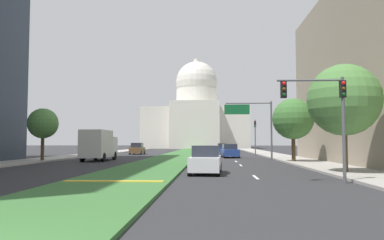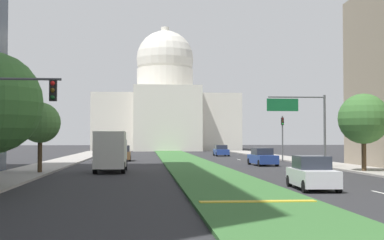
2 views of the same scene
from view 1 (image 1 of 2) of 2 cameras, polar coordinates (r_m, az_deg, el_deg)
ground_plane at (r=61.43m, az=-1.32°, el=-5.21°), size 260.00×260.00×0.00m
grass_median at (r=55.88m, az=-1.75°, el=-5.33°), size 5.26×100.18×0.14m
median_curb_nose at (r=18.05m, az=-11.92°, el=-9.18°), size 4.74×0.50×0.04m
lane_dashes_right at (r=40.47m, az=6.55°, el=-6.16°), size 0.16×42.03×0.01m
sidewalk_left at (r=53.31m, az=-17.01°, el=-5.27°), size 4.00×100.18×0.15m
sidewalk_right at (r=50.93m, az=13.17°, el=-5.43°), size 4.00×100.18×0.15m
capitol_building at (r=116.41m, az=0.70°, el=0.24°), size 31.29×29.37×28.24m
traffic_light_near_right at (r=19.39m, az=19.85°, el=2.12°), size 3.34×0.35×5.20m
traffic_light_far_right at (r=55.39m, az=9.68°, el=-1.94°), size 0.28×0.35×5.20m
overhead_guide_sign at (r=41.81m, az=9.47°, el=0.30°), size 5.29×0.20×6.50m
street_tree_right_near at (r=24.93m, az=22.30°, el=2.85°), size 4.46×4.46×6.83m
street_tree_left_mid at (r=40.25m, az=-21.91°, el=-0.52°), size 3.03×3.03×5.37m
street_tree_right_mid at (r=36.85m, az=15.26°, el=0.16°), size 3.94×3.94×6.17m
sedan_lead_stopped at (r=23.50m, az=2.13°, el=-6.24°), size 2.10×4.43×1.77m
sedan_midblock at (r=47.13m, az=5.84°, el=-4.79°), size 2.22×4.69×1.72m
sedan_distant at (r=59.74m, az=-8.41°, el=-4.42°), size 2.03×4.51×1.82m
sedan_far_horizon at (r=73.89m, az=4.64°, el=-4.28°), size 1.97×4.25×1.64m
box_truck_delivery at (r=40.28m, az=-14.12°, el=-3.72°), size 2.40×6.40×3.20m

